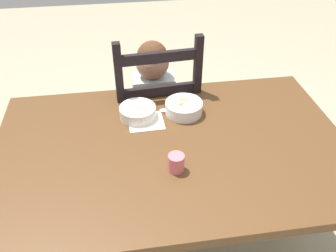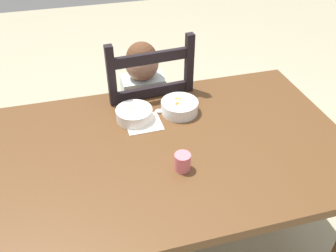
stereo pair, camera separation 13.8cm
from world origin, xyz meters
name	(u,v)px [view 2 (the right image)]	position (x,y,z in m)	size (l,w,h in m)	color
ground_plane	(173,250)	(0.00, 0.00, 0.00)	(8.00, 8.00, 0.00)	tan
dining_table	(174,161)	(0.00, 0.00, 0.64)	(1.46, 0.94, 0.74)	brown
dining_chair	(146,124)	(-0.01, 0.51, 0.48)	(0.45, 0.45, 1.04)	black
child_figure	(145,101)	(-0.02, 0.51, 0.63)	(0.32, 0.31, 0.95)	silver
bowl_of_peas	(134,114)	(-0.12, 0.22, 0.77)	(0.16, 0.16, 0.06)	white
bowl_of_carrots	(180,107)	(0.09, 0.22, 0.77)	(0.17, 0.17, 0.06)	white
spoon	(164,111)	(0.02, 0.24, 0.74)	(0.13, 0.07, 0.01)	silver
drinking_cup	(182,162)	(-0.01, -0.14, 0.77)	(0.06, 0.06, 0.07)	#E06D7A
paper_napkin	(144,123)	(-0.09, 0.18, 0.74)	(0.15, 0.14, 0.00)	white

